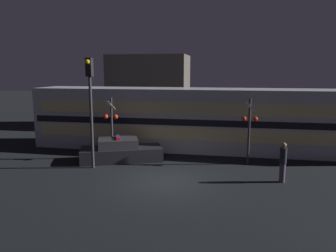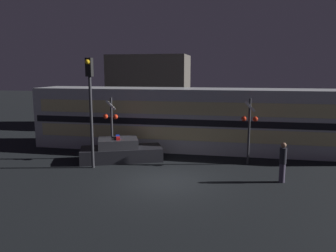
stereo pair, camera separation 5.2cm
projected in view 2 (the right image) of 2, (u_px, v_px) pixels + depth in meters
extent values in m
plane|color=black|center=(166.00, 181.00, 14.74)|extent=(120.00, 120.00, 0.00)
cube|color=#B7BABF|center=(209.00, 120.00, 20.28)|extent=(22.16, 2.94, 3.82)
cube|color=black|center=(208.00, 123.00, 18.85)|extent=(21.72, 0.03, 0.38)
cube|color=beige|center=(207.00, 135.00, 18.96)|extent=(21.06, 0.02, 0.76)
cube|color=beige|center=(208.00, 109.00, 18.71)|extent=(21.06, 0.02, 0.76)
cube|color=black|center=(122.00, 154.00, 18.06)|extent=(4.72, 3.20, 0.73)
cube|color=#333338|center=(118.00, 143.00, 17.93)|extent=(2.52, 2.17, 0.50)
cube|color=red|center=(118.00, 138.00, 17.63)|extent=(0.37, 0.55, 0.12)
cube|color=blue|center=(118.00, 137.00, 18.12)|extent=(0.37, 0.55, 0.12)
cylinder|color=#3F384C|center=(282.00, 173.00, 14.49)|extent=(0.26, 0.26, 0.86)
cylinder|color=black|center=(283.00, 156.00, 14.36)|extent=(0.30, 0.30, 0.71)
sphere|color=#8C664C|center=(284.00, 145.00, 14.28)|extent=(0.23, 0.23, 0.23)
cylinder|color=#2D2D33|center=(249.00, 132.00, 17.11)|extent=(0.12, 0.12, 3.50)
sphere|color=red|center=(244.00, 119.00, 16.91)|extent=(0.26, 0.26, 0.26)
sphere|color=red|center=(255.00, 119.00, 16.80)|extent=(0.26, 0.26, 0.26)
cube|color=white|center=(250.00, 107.00, 16.81)|extent=(0.58, 0.03, 0.58)
cylinder|color=#2D2D33|center=(112.00, 128.00, 18.23)|extent=(0.12, 0.12, 3.44)
sphere|color=red|center=(106.00, 116.00, 18.04)|extent=(0.26, 0.26, 0.26)
sphere|color=red|center=(116.00, 117.00, 17.93)|extent=(0.26, 0.26, 0.26)
cube|color=white|center=(111.00, 105.00, 17.94)|extent=(0.58, 0.03, 0.58)
cylinder|color=#2D2D33|center=(91.00, 123.00, 16.36)|extent=(0.15, 0.15, 4.62)
cube|color=black|center=(89.00, 67.00, 15.90)|extent=(0.30, 0.30, 0.90)
sphere|color=gold|center=(87.00, 62.00, 15.67)|extent=(0.23, 0.23, 0.23)
cube|color=#47423D|center=(149.00, 91.00, 29.15)|extent=(6.82, 4.02, 6.25)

